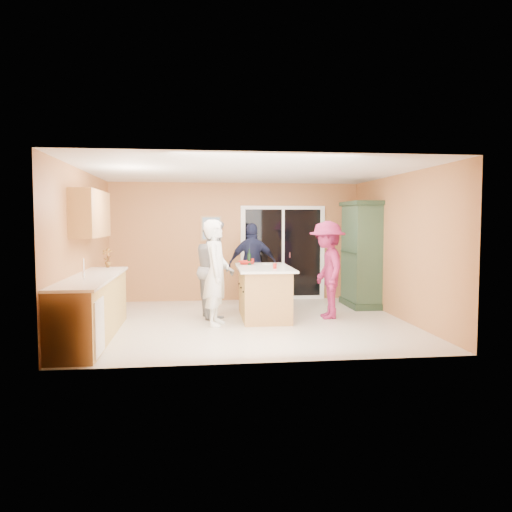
{
  "coord_description": "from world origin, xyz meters",
  "views": [
    {
      "loc": [
        -0.91,
        -8.53,
        1.76
      ],
      "look_at": [
        0.15,
        0.1,
        1.15
      ],
      "focal_mm": 35.0,
      "sensor_mm": 36.0,
      "label": 1
    }
  ],
  "objects": [
    {
      "name": "kitchen_island",
      "position": [
        0.33,
        0.39,
        0.44
      ],
      "size": [
        1.01,
        1.8,
        0.93
      ],
      "rotation": [
        0.0,
        0.0,
        -0.02
      ],
      "color": "tan",
      "rests_on": "floor"
    },
    {
      "name": "sliding_door",
      "position": [
        1.05,
        2.46,
        1.05
      ],
      "size": [
        1.9,
        0.07,
        2.1
      ],
      "color": "white",
      "rests_on": "floor"
    },
    {
      "name": "serving_bowl",
      "position": [
        0.06,
        0.89,
        0.97
      ],
      "size": [
        0.37,
        0.37,
        0.07
      ],
      "primitive_type": "imported",
      "rotation": [
        0.0,
        0.0,
        -0.31
      ],
      "color": "#A71812",
      "rests_on": "kitchen_island"
    },
    {
      "name": "wall_left",
      "position": [
        -2.75,
        0.0,
        1.3
      ],
      "size": [
        0.1,
        5.0,
        2.6
      ],
      "primitive_type": "cube",
      "color": "tan",
      "rests_on": "ground"
    },
    {
      "name": "woman_grey",
      "position": [
        -0.56,
        0.58,
        0.9
      ],
      "size": [
        0.8,
        0.96,
        1.8
      ],
      "primitive_type": "imported",
      "rotation": [
        0.0,
        0.0,
        1.71
      ],
      "color": "gray",
      "rests_on": "floor"
    },
    {
      "name": "framed_picture",
      "position": [
        -0.55,
        2.48,
        1.6
      ],
      "size": [
        0.46,
        0.04,
        0.56
      ],
      "color": "#AC8256",
      "rests_on": "wall_back"
    },
    {
      "name": "wall_back",
      "position": [
        0.0,
        2.5,
        1.3
      ],
      "size": [
        5.5,
        0.1,
        2.6
      ],
      "primitive_type": "cube",
      "color": "tan",
      "rests_on": "ground"
    },
    {
      "name": "white_plate",
      "position": [
        0.47,
        0.95,
        0.94
      ],
      "size": [
        0.27,
        0.27,
        0.01
      ],
      "primitive_type": "cylinder",
      "rotation": [
        0.0,
        0.0,
        0.41
      ],
      "color": "silver",
      "rests_on": "kitchen_island"
    },
    {
      "name": "wine_bottle",
      "position": [
        0.11,
        0.8,
        1.05
      ],
      "size": [
        0.07,
        0.07,
        0.3
      ],
      "rotation": [
        0.0,
        0.0,
        -0.12
      ],
      "color": "black",
      "rests_on": "kitchen_island"
    },
    {
      "name": "floor",
      "position": [
        0.0,
        0.0,
        0.0
      ],
      "size": [
        5.5,
        5.5,
        0.0
      ],
      "primitive_type": "plane",
      "color": "beige",
      "rests_on": "ground"
    },
    {
      "name": "woman_magenta",
      "position": [
        1.47,
        0.23,
        0.88
      ],
      "size": [
        0.71,
        1.17,
        1.76
      ],
      "primitive_type": "imported",
      "rotation": [
        0.0,
        0.0,
        -1.62
      ],
      "color": "maroon",
      "rests_on": "floor"
    },
    {
      "name": "tulip_vase",
      "position": [
        -2.45,
        0.52,
        1.11
      ],
      "size": [
        0.2,
        0.16,
        0.35
      ],
      "primitive_type": "imported",
      "rotation": [
        0.0,
        0.0,
        -0.18
      ],
      "color": "red",
      "rests_on": "left_cabinet_run"
    },
    {
      "name": "wall_right",
      "position": [
        2.75,
        0.0,
        1.3
      ],
      "size": [
        0.1,
        5.0,
        2.6
      ],
      "primitive_type": "cube",
      "color": "tan",
      "rests_on": "ground"
    },
    {
      "name": "ceiling",
      "position": [
        0.0,
        0.0,
        2.6
      ],
      "size": [
        5.5,
        5.0,
        0.1
      ],
      "primitive_type": "cube",
      "color": "silver",
      "rests_on": "wall_back"
    },
    {
      "name": "wall_front",
      "position": [
        0.0,
        -2.5,
        1.3
      ],
      "size": [
        5.5,
        0.1,
        2.6
      ],
      "primitive_type": "cube",
      "color": "tan",
      "rests_on": "ground"
    },
    {
      "name": "tumbler_near",
      "position": [
        0.47,
        -0.01,
        0.98
      ],
      "size": [
        0.08,
        0.08,
        0.1
      ],
      "primitive_type": "cylinder",
      "rotation": [
        0.0,
        0.0,
        0.32
      ],
      "color": "#A71812",
      "rests_on": "kitchen_island"
    },
    {
      "name": "tumbler_far",
      "position": [
        0.19,
        0.99,
        0.99
      ],
      "size": [
        0.08,
        0.08,
        0.1
      ],
      "primitive_type": "cylinder",
      "rotation": [
        0.0,
        0.0,
        0.08
      ],
      "color": "#A71812",
      "rests_on": "kitchen_island"
    },
    {
      "name": "left_cabinet_run",
      "position": [
        -2.45,
        -1.05,
        0.46
      ],
      "size": [
        0.65,
        3.05,
        1.24
      ],
      "color": "tan",
      "rests_on": "floor"
    },
    {
      "name": "woman_white",
      "position": [
        -0.56,
        -0.16,
        0.89
      ],
      "size": [
        0.54,
        0.72,
        1.78
      ],
      "primitive_type": "imported",
      "rotation": [
        0.0,
        0.0,
        1.39
      ],
      "color": "white",
      "rests_on": "floor"
    },
    {
      "name": "green_hutch",
      "position": [
        2.49,
        1.35,
        1.05
      ],
      "size": [
        0.62,
        1.18,
        2.16
      ],
      "color": "#213622",
      "rests_on": "floor"
    },
    {
      "name": "woman_navy",
      "position": [
        0.29,
        1.8,
        0.86
      ],
      "size": [
        1.01,
        0.44,
        1.72
      ],
      "primitive_type": "imported",
      "rotation": [
        0.0,
        0.0,
        3.16
      ],
      "color": "#181A36",
      "rests_on": "floor"
    },
    {
      "name": "upper_cabinets",
      "position": [
        -2.58,
        -0.2,
        1.88
      ],
      "size": [
        0.35,
        1.6,
        0.75
      ],
      "primitive_type": "cube",
      "color": "tan",
      "rests_on": "wall_left"
    }
  ]
}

